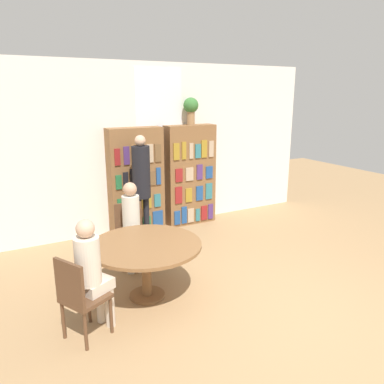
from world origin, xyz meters
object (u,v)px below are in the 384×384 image
(bookshelf_left, at_px, (136,181))
(chair_near_camera, at_px, (79,295))
(chair_left_side, at_px, (130,231))
(reading_table, at_px, (146,251))
(seated_reader_right, at_px, (92,269))
(librarian_standing, at_px, (141,178))
(flower_vase, at_px, (191,108))
(bookshelf_right, at_px, (190,175))
(seated_reader_left, at_px, (132,221))

(bookshelf_left, bearing_deg, chair_near_camera, -121.01)
(chair_near_camera, xyz_separation_m, chair_left_side, (1.05, 1.48, 0.00))
(reading_table, xyz_separation_m, seated_reader_right, (-0.74, -0.39, 0.11))
(chair_near_camera, bearing_deg, librarian_standing, 117.51)
(bookshelf_left, distance_m, chair_near_camera, 3.15)
(flower_vase, xyz_separation_m, chair_left_side, (-1.66, -1.20, -1.70))
(bookshelf_right, relative_size, chair_near_camera, 2.09)
(chair_near_camera, distance_m, librarian_standing, 2.72)
(seated_reader_left, bearing_deg, reading_table, 90.00)
(reading_table, relative_size, chair_left_side, 1.50)
(flower_vase, bearing_deg, seated_reader_right, -134.58)
(chair_left_side, bearing_deg, librarian_standing, -115.37)
(seated_reader_left, bearing_deg, flower_vase, -132.25)
(reading_table, xyz_separation_m, chair_left_side, (0.15, 1.01, -0.10))
(seated_reader_right, bearing_deg, seated_reader_left, 116.97)
(bookshelf_right, relative_size, seated_reader_right, 1.50)
(bookshelf_left, height_order, chair_left_side, bookshelf_left)
(bookshelf_left, height_order, seated_reader_left, bookshelf_left)
(bookshelf_right, bearing_deg, chair_left_side, -143.90)
(bookshelf_right, distance_m, reading_table, 2.86)
(chair_near_camera, relative_size, librarian_standing, 0.50)
(bookshelf_left, xyz_separation_m, seated_reader_right, (-1.45, -2.59, -0.22))
(chair_near_camera, bearing_deg, seated_reader_right, 90.00)
(bookshelf_left, distance_m, bookshelf_right, 1.09)
(reading_table, distance_m, chair_near_camera, 1.02)
(seated_reader_right, xyz_separation_m, librarian_standing, (1.36, 2.09, 0.39))
(bookshelf_right, height_order, flower_vase, flower_vase)
(chair_left_side, bearing_deg, chair_near_camera, 63.00)
(bookshelf_right, distance_m, seated_reader_left, 2.17)
(flower_vase, height_order, reading_table, flower_vase)
(bookshelf_right, height_order, chair_left_side, bookshelf_right)
(reading_table, relative_size, seated_reader_left, 1.07)
(bookshelf_left, distance_m, seated_reader_right, 2.97)
(seated_reader_left, height_order, seated_reader_right, seated_reader_left)
(flower_vase, distance_m, reading_table, 3.27)
(seated_reader_left, distance_m, librarian_standing, 1.08)
(reading_table, bearing_deg, seated_reader_right, -152.50)
(flower_vase, xyz_separation_m, librarian_standing, (-1.20, -0.51, -1.09))
(bookshelf_right, distance_m, flower_vase, 1.26)
(seated_reader_right, bearing_deg, bookshelf_right, 108.12)
(flower_vase, relative_size, chair_near_camera, 0.54)
(bookshelf_left, height_order, reading_table, bookshelf_left)
(chair_near_camera, height_order, seated_reader_right, seated_reader_right)
(bookshelf_right, bearing_deg, seated_reader_left, -140.46)
(seated_reader_right, bearing_deg, flower_vase, 107.91)
(flower_vase, xyz_separation_m, reading_table, (-1.81, -2.21, -1.60))
(bookshelf_left, relative_size, seated_reader_right, 1.50)
(reading_table, relative_size, chair_near_camera, 1.50)
(flower_vase, distance_m, librarian_standing, 1.70)
(seated_reader_right, bearing_deg, chair_near_camera, -90.00)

